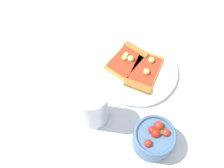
# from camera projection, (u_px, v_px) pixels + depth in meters

# --- Properties ---
(ground_plane) EXTENTS (2.40, 2.40, 0.00)m
(ground_plane) POSITION_uv_depth(u_px,v_px,m) (122.00, 70.00, 0.78)
(ground_plane) COLOR silver
(ground_plane) RESTS_ON ground
(plate) EXTENTS (0.25, 0.25, 0.01)m
(plate) POSITION_uv_depth(u_px,v_px,m) (138.00, 70.00, 0.77)
(plate) COLOR white
(plate) RESTS_ON ground_plane
(pizza_slice_near) EXTENTS (0.16, 0.12, 0.03)m
(pizza_slice_near) POSITION_uv_depth(u_px,v_px,m) (145.00, 73.00, 0.75)
(pizza_slice_near) COLOR gold
(pizza_slice_near) RESTS_ON plate
(pizza_slice_far) EXTENTS (0.15, 0.14, 0.03)m
(pizza_slice_far) POSITION_uv_depth(u_px,v_px,m) (129.00, 59.00, 0.78)
(pizza_slice_far) COLOR gold
(pizza_slice_far) RESTS_ON plate
(salad_bowl) EXTENTS (0.11, 0.11, 0.08)m
(salad_bowl) POSITION_uv_depth(u_px,v_px,m) (155.00, 138.00, 0.64)
(salad_bowl) COLOR #4C7299
(salad_bowl) RESTS_ON ground_plane
(soda_glass) EXTENTS (0.08, 0.08, 0.14)m
(soda_glass) POSITION_uv_depth(u_px,v_px,m) (95.00, 108.00, 0.65)
(soda_glass) COLOR silver
(soda_glass) RESTS_ON ground_plane
(paper_napkin) EXTENTS (0.12, 0.13, 0.00)m
(paper_napkin) POSITION_uv_depth(u_px,v_px,m) (68.00, 38.00, 0.84)
(paper_napkin) COLOR silver
(paper_napkin) RESTS_ON ground_plane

